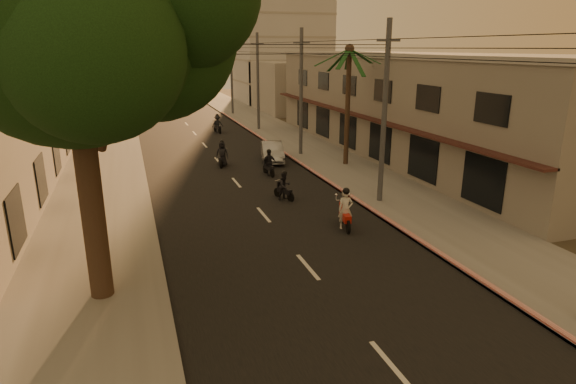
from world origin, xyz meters
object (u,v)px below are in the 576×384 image
scooter_mid_a (285,186)px  broadleaf_tree (84,17)px  scooter_far_a (222,154)px  parked_car (272,152)px  palm_tree (349,56)px  scooter_far_b (218,124)px  scooter_mid_b (269,164)px  scooter_red (345,211)px

scooter_mid_a → broadleaf_tree: bearing=-157.6°
scooter_far_a → parked_car: scooter_far_a is taller
palm_tree → parked_car: palm_tree is taller
scooter_far_a → scooter_far_b: size_ratio=1.01×
scooter_far_a → scooter_far_b: 13.42m
scooter_mid_a → scooter_far_b: size_ratio=0.87×
broadleaf_tree → scooter_mid_a: size_ratio=7.69×
scooter_mid_b → scooter_far_a: (-2.30, 3.28, 0.06)m
scooter_red → scooter_mid_a: bearing=116.4°
palm_tree → scooter_mid_b: 8.60m
scooter_mid_a → scooter_mid_b: scooter_mid_b is taller
scooter_red → scooter_far_b: size_ratio=1.05×
palm_tree → scooter_red: (-5.06, -10.83, -6.32)m
scooter_far_b → parked_car: 12.89m
palm_tree → scooter_far_a: (-7.98, 2.33, -6.33)m
scooter_mid_b → scooter_far_b: scooter_far_b is taller
scooter_red → palm_tree: bearing=77.1°
scooter_mid_a → parked_car: (1.94, 8.76, -0.05)m
scooter_red → scooter_far_b: bearing=103.9°
scooter_red → scooter_far_b: (-0.81, 26.41, -0.02)m
palm_tree → scooter_far_b: size_ratio=4.55×
palm_tree → scooter_mid_a: (-6.29, -5.98, -6.43)m
scooter_mid_a → scooter_far_b: scooter_far_b is taller
broadleaf_tree → scooter_far_a: (6.63, 16.19, -7.65)m
parked_car → scooter_far_a: bearing=-161.0°
scooter_mid_b → palm_tree: bearing=3.4°
scooter_far_b → scooter_red: bearing=-97.6°
palm_tree → scooter_mid_a: palm_tree is taller
scooter_mid_a → scooter_far_a: bearing=80.4°
broadleaf_tree → scooter_mid_a: broadleaf_tree is taller
scooter_far_a → parked_car: bearing=26.0°
scooter_far_a → scooter_far_b: scooter_far_a is taller
broadleaf_tree → scooter_mid_b: bearing=55.3°
scooter_far_b → palm_tree: bearing=-78.7°
broadleaf_tree → scooter_far_a: broadleaf_tree is taller
scooter_far_a → scooter_red: bearing=-58.6°
broadleaf_tree → scooter_far_b: bearing=73.5°
scooter_far_a → palm_tree: bearing=2.6°
broadleaf_tree → scooter_mid_b: (8.93, 12.91, -7.72)m
scooter_mid_b → scooter_red: bearing=-92.5°
palm_tree → scooter_mid_b: palm_tree is taller
palm_tree → scooter_mid_a: size_ratio=5.21×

